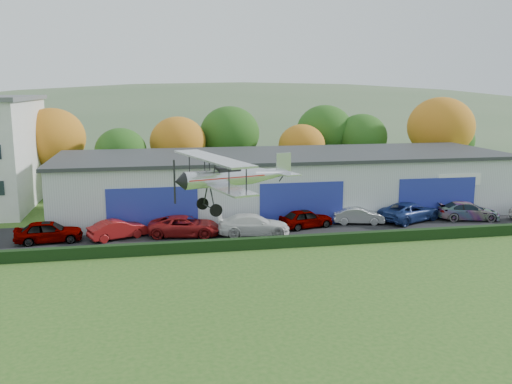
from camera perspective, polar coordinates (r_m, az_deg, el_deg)
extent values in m
plane|color=#2D5B1C|center=(24.50, 7.41, -16.56)|extent=(300.00, 300.00, 0.00)
cube|color=black|center=(44.24, 2.56, -3.88)|extent=(48.00, 9.00, 0.05)
cube|color=black|center=(39.65, 4.19, -5.07)|extent=(46.00, 0.60, 0.80)
cube|color=#B2B7BC|center=(50.83, 2.93, 0.90)|extent=(40.00, 12.00, 5.00)
cube|color=#2D3033|center=(50.44, 2.96, 3.86)|extent=(40.60, 12.60, 0.30)
cube|color=#232D96|center=(43.58, -10.62, -1.88)|extent=(7.00, 0.12, 3.60)
cube|color=#232D96|center=(45.22, 4.76, -1.27)|extent=(7.00, 0.12, 3.60)
cube|color=#232D96|center=(49.79, 18.18, -0.66)|extent=(7.00, 0.12, 3.60)
cylinder|color=#3D2614|center=(62.15, -20.03, 1.20)|extent=(0.36, 0.36, 3.15)
ellipsoid|color=#B16215|center=(61.62, -20.30, 5.29)|extent=(6.84, 6.84, 6.16)
cylinder|color=#3D2614|center=(59.51, -13.64, 0.81)|extent=(0.36, 0.36, 2.45)
ellipsoid|color=#1E4C14|center=(59.03, -13.79, 4.13)|extent=(5.32, 5.32, 4.79)
cylinder|color=#3D2614|center=(61.46, -7.97, 1.49)|extent=(0.36, 0.36, 2.80)
ellipsoid|color=#B16215|center=(60.96, -8.07, 5.17)|extent=(6.08, 6.08, 5.47)
cylinder|color=#3D2614|center=(63.98, -2.70, 2.11)|extent=(0.36, 0.36, 3.15)
ellipsoid|color=#1E4C14|center=(63.46, -2.74, 6.09)|extent=(6.84, 6.84, 6.16)
cylinder|color=#3D2614|center=(63.74, 4.70, 1.73)|extent=(0.36, 0.36, 2.45)
ellipsoid|color=#B16215|center=(63.29, 4.75, 4.83)|extent=(5.32, 5.32, 4.79)
cylinder|color=#3D2614|center=(68.14, 10.74, 2.31)|extent=(0.36, 0.36, 2.80)
ellipsoid|color=#1E4C14|center=(67.69, 10.86, 5.63)|extent=(6.08, 6.08, 5.47)
cylinder|color=#3D2614|center=(67.95, 18.29, 2.23)|extent=(0.36, 0.36, 3.50)
ellipsoid|color=#B16215|center=(67.44, 18.54, 6.39)|extent=(7.60, 7.60, 6.84)
cylinder|color=#3D2614|center=(73.44, 19.48, 2.35)|extent=(0.36, 0.36, 2.45)
ellipsoid|color=#1E4C14|center=(73.05, 19.65, 5.03)|extent=(5.32, 5.32, 4.79)
cylinder|color=#3D2614|center=(68.63, 7.02, 2.63)|extent=(0.36, 0.36, 3.15)
ellipsoid|color=#1E4C14|center=(68.15, 7.11, 6.34)|extent=(6.84, 6.84, 6.16)
ellipsoid|color=#4C6642|center=(165.02, -1.40, 1.50)|extent=(320.00, 196.00, 56.00)
ellipsoid|color=#4C6642|center=(188.84, 20.08, 3.71)|extent=(240.00, 126.00, 36.00)
imported|color=gray|center=(43.06, -20.63, -3.84)|extent=(4.90, 2.30, 1.62)
imported|color=maroon|center=(42.58, -14.08, -3.75)|extent=(4.59, 3.13, 1.43)
imported|color=maroon|center=(42.43, -7.35, -3.50)|extent=(5.85, 3.45, 1.53)
imported|color=silver|center=(42.30, -0.26, -3.40)|extent=(5.69, 2.68, 1.60)
imported|color=gray|center=(44.70, 5.17, -2.73)|extent=(4.73, 2.83, 1.51)
imported|color=silver|center=(46.59, 10.53, -2.39)|extent=(4.41, 2.32, 1.38)
imported|color=navy|center=(48.49, 15.58, -1.96)|extent=(6.38, 4.87, 1.61)
imported|color=gray|center=(50.56, 21.05, -1.83)|extent=(5.54, 3.21, 1.51)
cylinder|color=silver|center=(26.21, -3.80, 1.43)|extent=(3.60, 1.79, 0.83)
cone|color=silver|center=(27.42, 1.52, 1.87)|extent=(2.18, 1.37, 0.83)
cone|color=black|center=(25.49, -7.89, 1.09)|extent=(0.68, 0.93, 0.83)
cube|color=#A22014|center=(26.31, -3.24, 1.58)|extent=(3.96, 1.91, 0.06)
cube|color=black|center=(26.34, -2.88, 2.34)|extent=(1.22, 0.84, 0.23)
cube|color=silver|center=(26.18, -4.16, 0.80)|extent=(2.99, 6.71, 0.09)
cube|color=silver|center=(25.93, -4.57, 3.48)|extent=(3.18, 7.09, 0.09)
cylinder|color=black|center=(23.75, -2.81, 1.32)|extent=(0.07, 0.07, 1.20)
cylinder|color=black|center=(24.10, -1.01, 1.48)|extent=(0.07, 0.07, 1.20)
cylinder|color=black|center=(28.14, -6.89, 2.74)|extent=(0.07, 0.07, 1.20)
cylinder|color=black|center=(28.44, -5.32, 2.86)|extent=(0.07, 0.07, 1.20)
cylinder|color=black|center=(25.67, -4.28, 2.69)|extent=(0.11, 0.21, 0.69)
cylinder|color=black|center=(26.26, -4.84, 2.86)|extent=(0.11, 0.21, 0.69)
cylinder|color=black|center=(25.78, -4.55, -0.51)|extent=(0.24, 0.63, 1.13)
cylinder|color=black|center=(26.49, -5.21, -0.21)|extent=(0.24, 0.63, 1.13)
cylinder|color=black|center=(26.25, -4.87, -1.55)|extent=(0.56, 1.70, 0.06)
cylinder|color=black|center=(25.50, -4.15, -1.90)|extent=(0.60, 0.29, 0.59)
cylinder|color=black|center=(27.00, -5.55, -1.21)|extent=(0.60, 0.29, 0.59)
cylinder|color=black|center=(27.77, 2.68, 1.49)|extent=(0.34, 0.15, 0.39)
cube|color=silver|center=(27.73, 2.69, 2.06)|extent=(1.48, 2.54, 0.06)
cube|color=silver|center=(27.71, 2.86, 3.01)|extent=(0.81, 0.29, 1.02)
cube|color=black|center=(25.41, -8.42, 1.04)|extent=(0.08, 0.12, 2.03)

